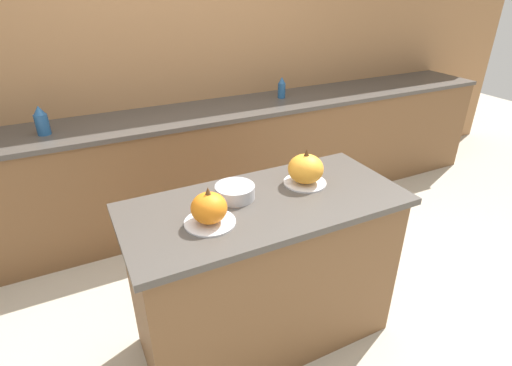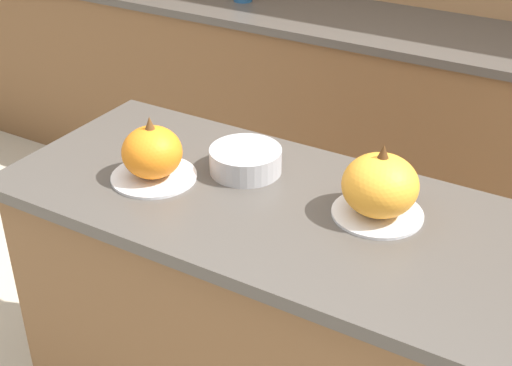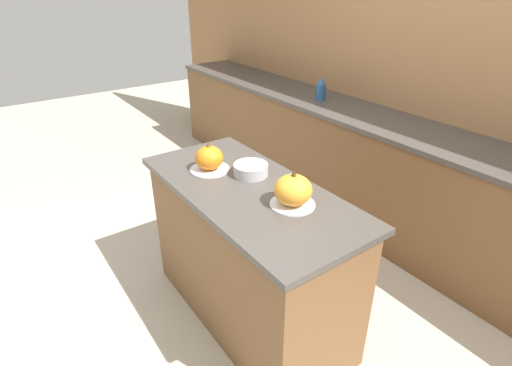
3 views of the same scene
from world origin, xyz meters
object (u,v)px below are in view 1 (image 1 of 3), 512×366
at_px(pumpkin_cake_right, 306,170).
at_px(bottle_short, 41,121).
at_px(bottle_tall, 282,88).
at_px(pumpkin_cake_left, 209,209).
at_px(mixing_bowl, 235,192).

xyz_separation_m(pumpkin_cake_right, bottle_short, (-1.21, 1.34, 0.04)).
bearing_deg(bottle_tall, bottle_short, -177.78).
bearing_deg(pumpkin_cake_left, bottle_short, 112.97).
relative_size(bottle_tall, bottle_short, 0.92).
bearing_deg(mixing_bowl, bottle_short, 121.82).
height_order(bottle_tall, bottle_short, bottle_short).
relative_size(bottle_short, mixing_bowl, 1.00).
bearing_deg(mixing_bowl, pumpkin_cake_left, -140.63).
bearing_deg(pumpkin_cake_left, pumpkin_cake_right, 12.90).
height_order(pumpkin_cake_left, mixing_bowl, pumpkin_cake_left).
bearing_deg(bottle_short, pumpkin_cake_left, -67.03).
bearing_deg(pumpkin_cake_left, bottle_tall, 51.05).
distance_m(pumpkin_cake_left, mixing_bowl, 0.25).
relative_size(pumpkin_cake_right, mixing_bowl, 1.15).
xyz_separation_m(bottle_tall, mixing_bowl, (-1.06, -1.39, -0.08)).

